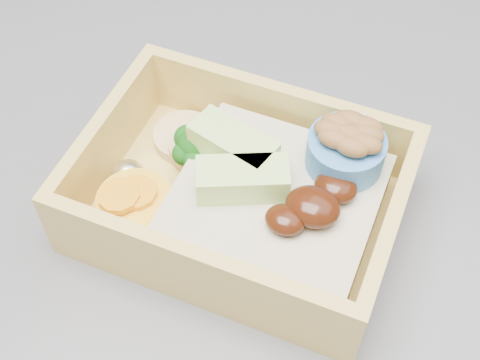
% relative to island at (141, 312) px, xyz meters
% --- Properties ---
extents(island, '(1.24, 0.84, 0.92)m').
position_rel_island_xyz_m(island, '(0.00, 0.00, 0.00)').
color(island, brown).
rests_on(island, ground).
extents(bento_box, '(0.20, 0.15, 0.07)m').
position_rel_island_xyz_m(bento_box, '(0.19, -0.09, 0.48)').
color(bento_box, '#D8B759').
rests_on(bento_box, island).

